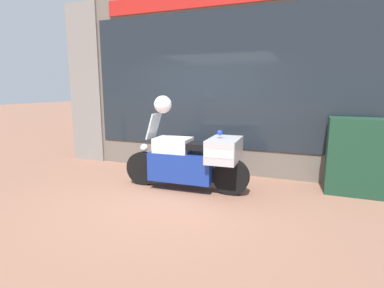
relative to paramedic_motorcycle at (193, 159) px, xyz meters
name	(u,v)px	position (x,y,z in m)	size (l,w,h in m)	color
ground_plane	(165,199)	(-0.25, -0.57, -0.55)	(60.00, 60.00, 0.00)	#8E604C
shop_building	(188,83)	(-0.66, 1.42, 1.31)	(6.87, 0.55, 3.72)	#6B6056
window_display	(222,148)	(0.11, 1.46, -0.07)	(5.55, 0.30, 2.06)	slate
paramedic_motorcycle	(193,159)	(0.00, 0.00, 0.00)	(2.27, 0.80, 1.33)	black
utility_cabinet	(357,157)	(2.61, 0.83, 0.09)	(0.93, 0.52, 1.28)	#193D28
white_helmet	(163,105)	(-0.55, -0.02, 0.93)	(0.31, 0.31, 0.31)	white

